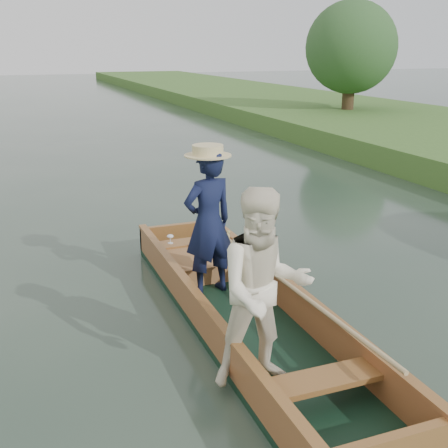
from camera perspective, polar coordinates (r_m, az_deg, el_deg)
name	(u,v)px	position (r m, az deg, el deg)	size (l,w,h in m)	color
ground	(244,325)	(6.07, 2.05, -10.20)	(120.00, 120.00, 0.00)	#283D30
trees_far	(88,54)	(18.43, -13.64, 16.47)	(22.73, 3.43, 4.47)	#47331E
punt	(239,280)	(5.61, 1.52, -5.67)	(1.33, 5.00, 1.79)	black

